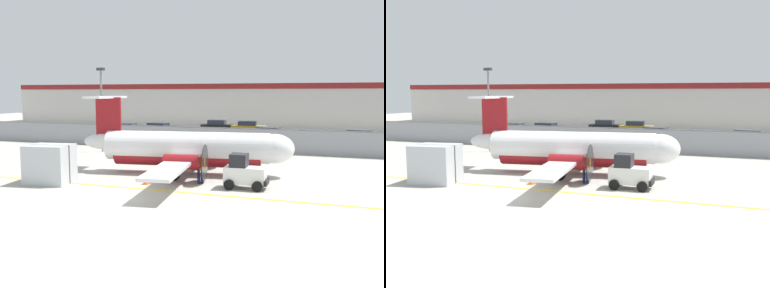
# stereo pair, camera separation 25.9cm
# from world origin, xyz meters

# --- Properties ---
(ground_plane) EXTENTS (140.00, 140.00, 0.01)m
(ground_plane) POSITION_xyz_m (0.00, 2.00, 0.00)
(ground_plane) COLOR #ADA89E
(perimeter_fence) EXTENTS (98.00, 0.10, 2.10)m
(perimeter_fence) POSITION_xyz_m (0.00, 18.00, 1.12)
(perimeter_fence) COLOR gray
(perimeter_fence) RESTS_ON ground
(parking_lot_strip) EXTENTS (98.00, 17.00, 0.12)m
(parking_lot_strip) POSITION_xyz_m (0.00, 29.50, 0.06)
(parking_lot_strip) COLOR #38383A
(parking_lot_strip) RESTS_ON ground
(background_building) EXTENTS (91.00, 8.10, 6.50)m
(background_building) POSITION_xyz_m (0.00, 47.99, 3.26)
(background_building) COLOR beige
(background_building) RESTS_ON ground
(commuter_airplane) EXTENTS (13.67, 16.06, 4.92)m
(commuter_airplane) POSITION_xyz_m (0.19, 6.94, 1.60)
(commuter_airplane) COLOR white
(commuter_airplane) RESTS_ON ground
(baggage_tug) EXTENTS (2.36, 1.43, 1.88)m
(baggage_tug) POSITION_xyz_m (4.35, 4.01, 0.86)
(baggage_tug) COLOR silver
(baggage_tug) RESTS_ON ground
(ground_crew_worker) EXTENTS (0.55, 0.41, 1.70)m
(ground_crew_worker) POSITION_xyz_m (1.73, 4.37, 0.95)
(ground_crew_worker) COLOR #191E4C
(ground_crew_worker) RESTS_ON ground
(cargo_container) EXTENTS (2.67, 2.33, 2.20)m
(cargo_container) POSITION_xyz_m (-6.42, 1.65, 1.10)
(cargo_container) COLOR #B7BCC1
(cargo_container) RESTS_ON ground
(traffic_cone_near_left) EXTENTS (0.36, 0.36, 0.64)m
(traffic_cone_near_left) POSITION_xyz_m (-1.12, 3.16, 0.31)
(traffic_cone_near_left) COLOR orange
(traffic_cone_near_left) RESTS_ON ground
(traffic_cone_near_right) EXTENTS (0.36, 0.36, 0.64)m
(traffic_cone_near_right) POSITION_xyz_m (2.90, 8.45, 0.31)
(traffic_cone_near_right) COLOR orange
(traffic_cone_near_right) RESTS_ON ground
(parked_car_0) EXTENTS (4.38, 2.41, 1.58)m
(parked_car_0) POSITION_xyz_m (-14.15, 24.98, 0.89)
(parked_car_0) COLOR silver
(parked_car_0) RESTS_ON parking_lot_strip
(parked_car_1) EXTENTS (4.33, 2.29, 1.58)m
(parked_car_1) POSITION_xyz_m (-11.10, 26.82, 0.89)
(parked_car_1) COLOR silver
(parked_car_1) RESTS_ON parking_lot_strip
(parked_car_2) EXTENTS (4.30, 2.22, 1.58)m
(parked_car_2) POSITION_xyz_m (-5.94, 34.08, 0.89)
(parked_car_2) COLOR black
(parked_car_2) RESTS_ON parking_lot_strip
(parked_car_3) EXTENTS (4.34, 2.32, 1.58)m
(parked_car_3) POSITION_xyz_m (-1.81, 33.42, 0.89)
(parked_car_3) COLOR #B28C19
(parked_car_3) RESTS_ON parking_lot_strip
(parked_car_4) EXTENTS (4.40, 2.45, 1.58)m
(parked_car_4) POSITION_xyz_m (1.95, 24.74, 0.89)
(parked_car_4) COLOR silver
(parked_car_4) RESTS_ON parking_lot_strip
(parked_car_5) EXTENTS (4.37, 2.38, 1.58)m
(parked_car_5) POSITION_xyz_m (6.47, 23.61, 0.89)
(parked_car_5) COLOR slate
(parked_car_5) RESTS_ON parking_lot_strip
(parked_car_6) EXTENTS (4.39, 2.44, 1.58)m
(parked_car_6) POSITION_xyz_m (10.59, 24.43, 0.89)
(parked_car_6) COLOR navy
(parked_car_6) RESTS_ON parking_lot_strip
(apron_light_pole) EXTENTS (0.70, 0.30, 7.27)m
(apron_light_pole) POSITION_xyz_m (-10.59, 14.07, 4.30)
(apron_light_pole) COLOR slate
(apron_light_pole) RESTS_ON ground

